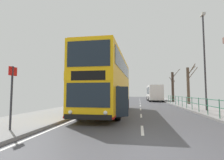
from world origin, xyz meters
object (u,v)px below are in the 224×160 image
object	(u,v)px
bare_tree_far_00	(173,86)
bare_tree_far_01	(188,84)
background_bus_far_lane	(154,93)
bus_stop_sign_near	(12,90)
street_lamp_far_side	(204,54)
double_decker_bus_main	(109,84)

from	to	relation	value
bare_tree_far_00	bare_tree_far_01	size ratio (longest dim) A/B	1.02
bare_tree_far_00	bare_tree_far_01	bearing A→B (deg)	-81.03
background_bus_far_lane	bus_stop_sign_near	xyz separation A→B (m)	(-8.04, -29.31, 0.03)
bus_stop_sign_near	bare_tree_far_00	world-z (taller)	bare_tree_far_00
street_lamp_far_side	double_decker_bus_main	bearing A→B (deg)	-165.27
street_lamp_far_side	background_bus_far_lane	bearing A→B (deg)	97.55
street_lamp_far_side	bare_tree_far_01	world-z (taller)	street_lamp_far_side
street_lamp_far_side	bare_tree_far_01	xyz separation A→B (m)	(1.05, 9.04, -2.18)
background_bus_far_lane	bus_stop_sign_near	size ratio (longest dim) A/B	3.57
double_decker_bus_main	background_bus_far_lane	world-z (taller)	double_decker_bus_main
bus_stop_sign_near	street_lamp_far_side	distance (m)	14.61
bus_stop_sign_near	street_lamp_far_side	world-z (taller)	street_lamp_far_side
bus_stop_sign_near	bare_tree_far_01	xyz separation A→B (m)	(11.73, 18.47, 1.08)
street_lamp_far_side	bare_tree_far_00	distance (m)	15.20
bare_tree_far_01	double_decker_bus_main	bearing A→B (deg)	-129.10
background_bus_far_lane	street_lamp_far_side	distance (m)	20.32
background_bus_far_lane	bus_stop_sign_near	world-z (taller)	background_bus_far_lane
bus_stop_sign_near	street_lamp_far_side	bearing A→B (deg)	41.44
bare_tree_far_00	bare_tree_far_01	distance (m)	6.07
double_decker_bus_main	street_lamp_far_side	size ratio (longest dim) A/B	1.33
bare_tree_far_01	bare_tree_far_00	bearing A→B (deg)	98.97
street_lamp_far_side	bare_tree_far_00	bearing A→B (deg)	89.60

